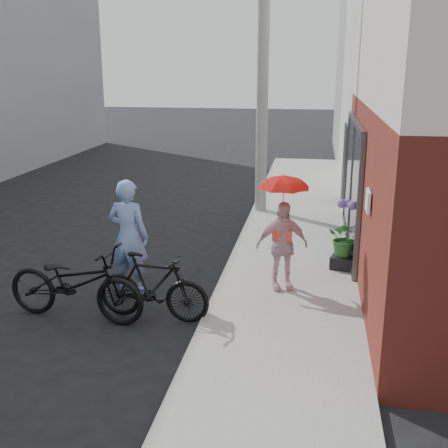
% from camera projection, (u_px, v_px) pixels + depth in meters
% --- Properties ---
extents(ground, '(80.00, 80.00, 0.00)m').
position_uv_depth(ground, '(150.00, 311.00, 8.63)').
color(ground, black).
rests_on(ground, ground).
extents(sidewalk, '(2.20, 24.00, 0.12)m').
position_uv_depth(sidewalk, '(293.00, 270.00, 10.18)').
color(sidewalk, '#999993').
rests_on(sidewalk, ground).
extents(curb, '(0.12, 24.00, 0.12)m').
position_uv_depth(curb, '(230.00, 266.00, 10.36)').
color(curb, '#9E9E99').
rests_on(curb, ground).
extents(east_building_far, '(8.00, 8.00, 7.00)m').
position_uv_depth(east_building_far, '(444.00, 68.00, 21.72)').
color(east_building_far, gray).
rests_on(east_building_far, ground).
extents(utility_pole, '(0.28, 0.28, 7.00)m').
position_uv_depth(utility_pole, '(263.00, 71.00, 13.18)').
color(utility_pole, '#9E9E99').
rests_on(utility_pole, ground).
extents(officer, '(0.75, 0.55, 1.90)m').
position_uv_depth(officer, '(128.00, 236.00, 9.15)').
color(officer, '#7D9DDF').
rests_on(officer, ground).
extents(bike_left, '(2.23, 0.99, 1.14)m').
position_uv_depth(bike_left, '(75.00, 283.00, 8.22)').
color(bike_left, black).
rests_on(bike_left, ground).
extents(bike_right, '(1.75, 0.63, 1.03)m').
position_uv_depth(bike_right, '(153.00, 287.00, 8.23)').
color(bike_right, black).
rests_on(bike_right, ground).
extents(kimono_woman, '(0.93, 0.62, 1.46)m').
position_uv_depth(kimono_woman, '(282.00, 246.00, 9.00)').
color(kimono_woman, beige).
rests_on(kimono_woman, sidewalk).
extents(parasol, '(0.79, 0.79, 0.70)m').
position_uv_depth(parasol, '(284.00, 180.00, 8.71)').
color(parasol, red).
rests_on(parasol, kimono_woman).
extents(planter, '(0.53, 0.53, 0.23)m').
position_uv_depth(planter, '(344.00, 262.00, 10.08)').
color(planter, black).
rests_on(planter, sidewalk).
extents(potted_plant, '(0.61, 0.53, 0.68)m').
position_uv_depth(potted_plant, '(345.00, 238.00, 9.96)').
color(potted_plant, '#2C6528').
rests_on(potted_plant, planter).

